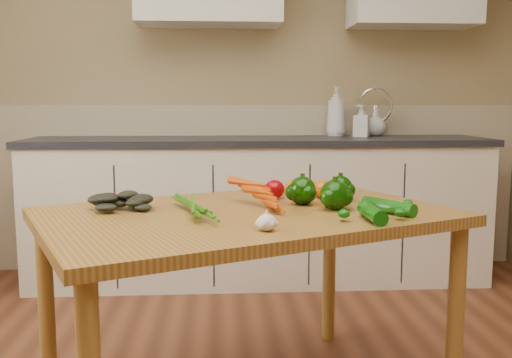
{
  "coord_description": "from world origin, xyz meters",
  "views": [
    {
      "loc": [
        -0.04,
        -1.35,
        1.11
      ],
      "look_at": [
        0.1,
        0.86,
        0.82
      ],
      "focal_mm": 40.0,
      "sensor_mm": 36.0,
      "label": 1
    }
  ],
  "objects_px": {
    "table": "(246,234)",
    "pepper_c": "(335,195)",
    "tomato_b": "(294,187)",
    "soap_bottle_a": "(336,111)",
    "leafy_greens": "(123,196)",
    "garlic_bulb": "(267,222)",
    "carrot_bunch": "(240,200)",
    "pepper_b": "(340,188)",
    "pepper_a": "(302,191)",
    "zucchini_b": "(372,213)",
    "tomato_c": "(321,189)",
    "soap_bottle_b": "(362,121)",
    "tomato_a": "(275,189)",
    "soap_bottle_c": "(375,123)",
    "zucchini_a": "(388,207)"
  },
  "relations": [
    {
      "from": "leafy_greens",
      "to": "tomato_b",
      "type": "bearing_deg",
      "value": 24.15
    },
    {
      "from": "carrot_bunch",
      "to": "pepper_c",
      "type": "bearing_deg",
      "value": -28.24
    },
    {
      "from": "table",
      "to": "pepper_c",
      "type": "xyz_separation_m",
      "value": [
        0.31,
        0.01,
        0.13
      ]
    },
    {
      "from": "soap_bottle_c",
      "to": "leafy_greens",
      "type": "relative_size",
      "value": 0.88
    },
    {
      "from": "pepper_a",
      "to": "tomato_c",
      "type": "distance_m",
      "value": 0.18
    },
    {
      "from": "soap_bottle_c",
      "to": "pepper_a",
      "type": "xyz_separation_m",
      "value": [
        -0.72,
        -1.62,
        -0.2
      ]
    },
    {
      "from": "pepper_b",
      "to": "pepper_c",
      "type": "xyz_separation_m",
      "value": [
        -0.06,
        -0.19,
        0.0
      ]
    },
    {
      "from": "pepper_b",
      "to": "tomato_b",
      "type": "distance_m",
      "value": 0.22
    },
    {
      "from": "soap_bottle_a",
      "to": "pepper_b",
      "type": "bearing_deg",
      "value": 135.05
    },
    {
      "from": "garlic_bulb",
      "to": "tomato_b",
      "type": "bearing_deg",
      "value": 75.72
    },
    {
      "from": "table",
      "to": "zucchini_b",
      "type": "bearing_deg",
      "value": -50.14
    },
    {
      "from": "table",
      "to": "leafy_greens",
      "type": "distance_m",
      "value": 0.46
    },
    {
      "from": "soap_bottle_c",
      "to": "carrot_bunch",
      "type": "xyz_separation_m",
      "value": [
        -0.95,
        -1.71,
        -0.21
      ]
    },
    {
      "from": "soap_bottle_a",
      "to": "carrot_bunch",
      "type": "distance_m",
      "value": 1.87
    },
    {
      "from": "table",
      "to": "pepper_a",
      "type": "relative_size",
      "value": 15.71
    },
    {
      "from": "pepper_b",
      "to": "tomato_c",
      "type": "height_order",
      "value": "pepper_b"
    },
    {
      "from": "soap_bottle_c",
      "to": "pepper_a",
      "type": "relative_size",
      "value": 1.67
    },
    {
      "from": "zucchini_b",
      "to": "tomato_c",
      "type": "bearing_deg",
      "value": 100.4
    },
    {
      "from": "carrot_bunch",
      "to": "leafy_greens",
      "type": "distance_m",
      "value": 0.41
    },
    {
      "from": "pepper_b",
      "to": "zucchini_b",
      "type": "relative_size",
      "value": 0.51
    },
    {
      "from": "soap_bottle_b",
      "to": "leafy_greens",
      "type": "xyz_separation_m",
      "value": [
        -1.25,
        -1.59,
        -0.22
      ]
    },
    {
      "from": "soap_bottle_b",
      "to": "tomato_a",
      "type": "distance_m",
      "value": 1.56
    },
    {
      "from": "tomato_c",
      "to": "garlic_bulb",
      "type": "bearing_deg",
      "value": -114.64
    },
    {
      "from": "soap_bottle_a",
      "to": "tomato_b",
      "type": "relative_size",
      "value": 4.6
    },
    {
      "from": "tomato_b",
      "to": "soap_bottle_c",
      "type": "bearing_deg",
      "value": 62.84
    },
    {
      "from": "leafy_greens",
      "to": "carrot_bunch",
      "type": "bearing_deg",
      "value": -2.18
    },
    {
      "from": "pepper_b",
      "to": "tomato_c",
      "type": "bearing_deg",
      "value": 131.75
    },
    {
      "from": "leafy_greens",
      "to": "pepper_b",
      "type": "height_order",
      "value": "leafy_greens"
    },
    {
      "from": "soap_bottle_a",
      "to": "tomato_c",
      "type": "height_order",
      "value": "soap_bottle_a"
    },
    {
      "from": "table",
      "to": "pepper_b",
      "type": "distance_m",
      "value": 0.44
    },
    {
      "from": "garlic_bulb",
      "to": "zucchini_b",
      "type": "relative_size",
      "value": 0.32
    },
    {
      "from": "garlic_bulb",
      "to": "soap_bottle_a",
      "type": "bearing_deg",
      "value": 73.15
    },
    {
      "from": "carrot_bunch",
      "to": "pepper_a",
      "type": "height_order",
      "value": "pepper_a"
    },
    {
      "from": "tomato_c",
      "to": "zucchini_a",
      "type": "xyz_separation_m",
      "value": [
        0.17,
        -0.34,
        -0.01
      ]
    },
    {
      "from": "soap_bottle_a",
      "to": "garlic_bulb",
      "type": "height_order",
      "value": "soap_bottle_a"
    },
    {
      "from": "garlic_bulb",
      "to": "pepper_b",
      "type": "relative_size",
      "value": 0.63
    },
    {
      "from": "tomato_b",
      "to": "soap_bottle_a",
      "type": "bearing_deg",
      "value": 71.99
    },
    {
      "from": "carrot_bunch",
      "to": "pepper_c",
      "type": "height_order",
      "value": "pepper_c"
    },
    {
      "from": "leafy_greens",
      "to": "pepper_b",
      "type": "distance_m",
      "value": 0.82
    },
    {
      "from": "pepper_c",
      "to": "tomato_c",
      "type": "distance_m",
      "value": 0.26
    },
    {
      "from": "zucchini_a",
      "to": "tomato_b",
      "type": "bearing_deg",
      "value": 123.9
    },
    {
      "from": "carrot_bunch",
      "to": "soap_bottle_b",
      "type": "bearing_deg",
      "value": 38.3
    },
    {
      "from": "garlic_bulb",
      "to": "pepper_c",
      "type": "xyz_separation_m",
      "value": [
        0.27,
        0.32,
        0.03
      ]
    },
    {
      "from": "pepper_a",
      "to": "zucchini_b",
      "type": "relative_size",
      "value": 0.56
    },
    {
      "from": "tomato_a",
      "to": "tomato_c",
      "type": "bearing_deg",
      "value": 2.96
    },
    {
      "from": "table",
      "to": "tomato_b",
      "type": "height_order",
      "value": "tomato_b"
    },
    {
      "from": "carrot_bunch",
      "to": "soap_bottle_a",
      "type": "bearing_deg",
      "value": 43.85
    },
    {
      "from": "carrot_bunch",
      "to": "pepper_a",
      "type": "distance_m",
      "value": 0.25
    },
    {
      "from": "table",
      "to": "tomato_c",
      "type": "distance_m",
      "value": 0.43
    },
    {
      "from": "leafy_greens",
      "to": "pepper_b",
      "type": "bearing_deg",
      "value": 10.34
    }
  ]
}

